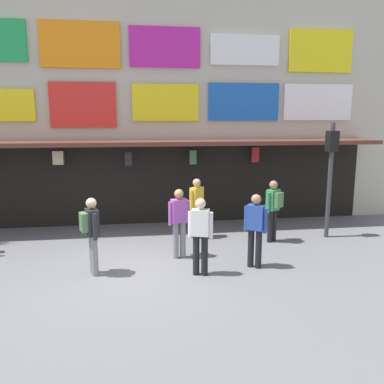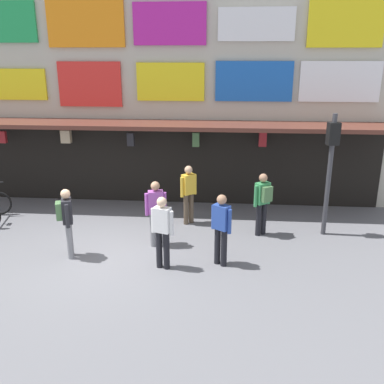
% 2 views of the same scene
% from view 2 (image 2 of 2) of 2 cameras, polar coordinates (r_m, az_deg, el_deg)
% --- Properties ---
extents(ground_plane, '(80.00, 80.00, 0.00)m').
position_cam_2_polar(ground_plane, '(10.51, -12.18, -8.28)').
color(ground_plane, slate).
extents(shopfront, '(18.00, 2.60, 8.00)m').
position_cam_2_polar(shopfront, '(13.88, -7.79, 15.33)').
color(shopfront, '#B2AD9E').
rests_on(shopfront, ground).
extents(traffic_light_far, '(0.32, 0.35, 3.20)m').
position_cam_2_polar(traffic_light_far, '(11.32, 18.10, 4.65)').
color(traffic_light_far, '#38383D').
rests_on(traffic_light_far, ground).
extents(pedestrian_in_yellow, '(0.52, 0.42, 1.68)m').
position_cam_2_polar(pedestrian_in_yellow, '(10.45, -4.87, -2.22)').
color(pedestrian_in_yellow, gray).
rests_on(pedestrian_in_yellow, ground).
extents(pedestrian_in_blue, '(0.45, 0.39, 1.68)m').
position_cam_2_polar(pedestrian_in_blue, '(9.50, 3.93, -4.56)').
color(pedestrian_in_blue, black).
rests_on(pedestrian_in_blue, ground).
extents(pedestrian_in_black, '(0.48, 0.47, 1.68)m').
position_cam_2_polar(pedestrian_in_black, '(11.17, 9.45, -1.04)').
color(pedestrian_in_black, black).
rests_on(pedestrian_in_black, ground).
extents(pedestrian_in_white, '(0.51, 0.32, 1.68)m').
position_cam_2_polar(pedestrian_in_white, '(9.35, -3.99, -4.93)').
color(pedestrian_in_white, black).
rests_on(pedestrian_in_white, ground).
extents(pedestrian_in_purple, '(0.42, 0.40, 1.68)m').
position_cam_2_polar(pedestrian_in_purple, '(11.80, -0.46, 0.08)').
color(pedestrian_in_purple, brown).
rests_on(pedestrian_in_purple, ground).
extents(pedestrian_in_green, '(0.44, 0.50, 1.68)m').
position_cam_2_polar(pedestrian_in_green, '(10.23, -16.45, -3.37)').
color(pedestrian_in_green, gray).
rests_on(pedestrian_in_green, ground).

